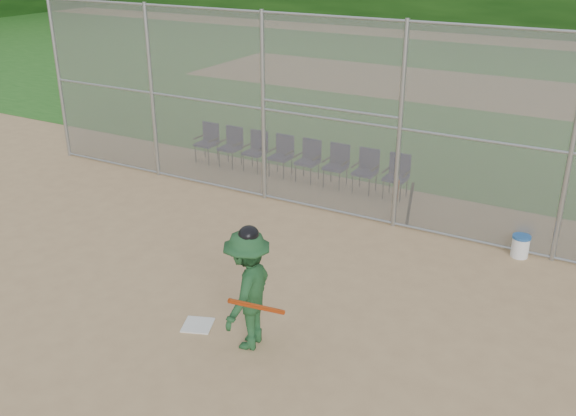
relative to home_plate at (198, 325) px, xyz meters
The scene contains 16 objects.
ground 0.32m from the home_plate, 40.26° to the right, with size 100.00×100.00×0.00m, color tan.
grass_strip 17.79m from the home_plate, 89.20° to the left, with size 100.00×100.00×0.00m, color #26631D.
dirt_patch_far 17.79m from the home_plate, 89.20° to the left, with size 24.00×24.00×0.00m, color tan.
backstop_fence 5.22m from the home_plate, 87.05° to the left, with size 16.09×0.09×4.00m.
home_plate is the anchor object (origin of this frame).
batter_at_plate 1.27m from the home_plate, ahead, with size 1.05×1.35×1.84m.
water_cooler 5.95m from the home_plate, 51.41° to the left, with size 0.33×0.33×0.41m.
spare_bats 5.26m from the home_plate, 75.45° to the left, with size 0.36×0.27×0.84m.
chair_0 7.58m from the home_plate, 125.00° to the left, with size 0.54×0.52×0.96m, color #10123D, non-canonical shape.
chair_1 7.19m from the home_plate, 120.25° to the left, with size 0.54×0.52×0.96m, color #10123D, non-canonical shape.
chair_2 6.86m from the home_plate, 114.99° to the left, with size 0.54×0.52×0.96m, color #10123D, non-canonical shape.
chair_3 6.58m from the home_plate, 109.24° to the left, with size 0.54×0.52×0.96m, color #10123D, non-canonical shape.
chair_4 6.38m from the home_plate, 103.06° to the left, with size 0.54×0.52×0.96m, color #10123D, non-canonical shape.
chair_5 6.26m from the home_plate, 96.55° to the left, with size 0.54×0.52×0.96m, color #10123D, non-canonical shape.
chair_6 6.22m from the home_plate, 89.88° to the left, with size 0.54×0.52×0.96m, color #10123D, non-canonical shape.
chair_7 6.26m from the home_plate, 83.20° to the left, with size 0.54×0.52×0.96m, color #10123D, non-canonical shape.
Camera 1 is at (4.88, -6.16, 5.34)m, focal length 40.00 mm.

